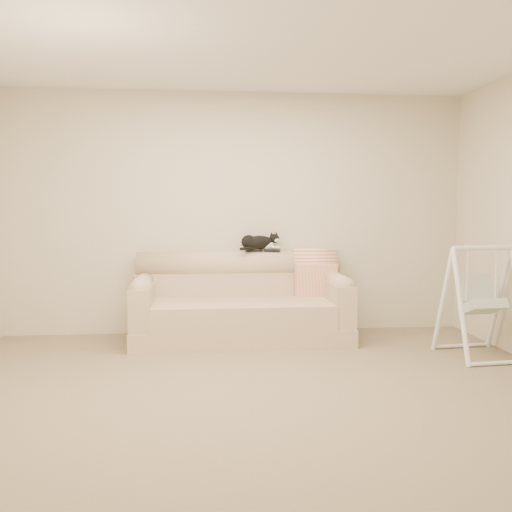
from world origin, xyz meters
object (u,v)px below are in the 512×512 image
(remote_b, at_px, (272,250))
(baby_swing, at_px, (480,301))
(remote_a, at_px, (254,250))
(tuxedo_cat, at_px, (259,242))
(sofa, at_px, (241,306))

(remote_b, distance_m, baby_swing, 2.13)
(remote_a, xyz_separation_m, tuxedo_cat, (0.06, 0.01, 0.08))
(remote_b, xyz_separation_m, baby_swing, (1.78, -1.12, -0.39))
(sofa, bearing_deg, remote_b, 31.32)
(sofa, xyz_separation_m, remote_a, (0.16, 0.23, 0.56))
(sofa, height_order, remote_b, remote_b)
(baby_swing, bearing_deg, remote_b, 147.87)
(remote_a, bearing_deg, baby_swing, -29.70)
(remote_b, bearing_deg, tuxedo_cat, 172.99)
(remote_b, height_order, baby_swing, baby_swing)
(sofa, distance_m, remote_b, 0.70)
(remote_b, distance_m, tuxedo_cat, 0.17)
(tuxedo_cat, xyz_separation_m, baby_swing, (1.92, -1.13, -0.48))
(remote_b, height_order, tuxedo_cat, tuxedo_cat)
(tuxedo_cat, height_order, baby_swing, tuxedo_cat)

